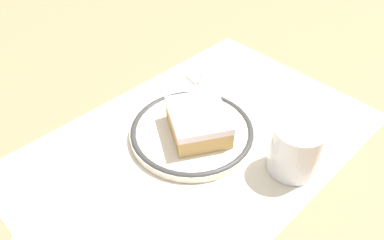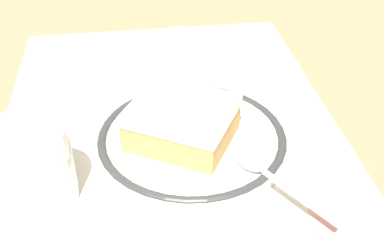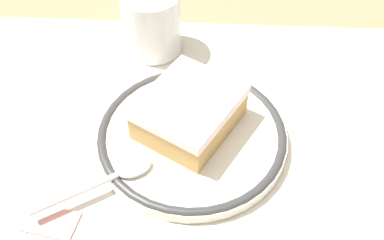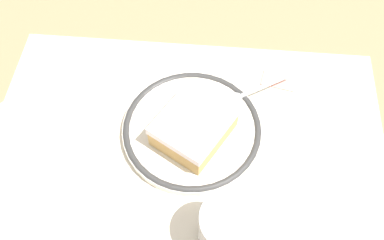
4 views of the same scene
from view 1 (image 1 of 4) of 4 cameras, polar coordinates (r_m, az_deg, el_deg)
name	(u,v)px [view 1 (image 1 of 4)]	position (r m, az deg, el deg)	size (l,w,h in m)	color
ground_plane	(197,144)	(0.59, 0.83, -3.63)	(2.40, 2.40, 0.00)	#9E7551
placemat	(197,143)	(0.59, 0.83, -3.57)	(0.56, 0.37, 0.00)	beige
plate	(192,131)	(0.59, 0.00, -1.76)	(0.20, 0.20, 0.01)	silver
cake_slice	(198,122)	(0.57, 0.97, -0.30)	(0.12, 0.13, 0.04)	tan
spoon	(197,92)	(0.66, 0.73, 4.30)	(0.11, 0.08, 0.01)	silver
cup	(294,151)	(0.55, 15.30, -4.62)	(0.07, 0.07, 0.08)	silver
napkin	(71,193)	(0.55, -17.90, -10.53)	(0.13, 0.13, 0.00)	white
sugar_packet	(201,75)	(0.72, 1.42, 6.82)	(0.05, 0.03, 0.01)	#E5998C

